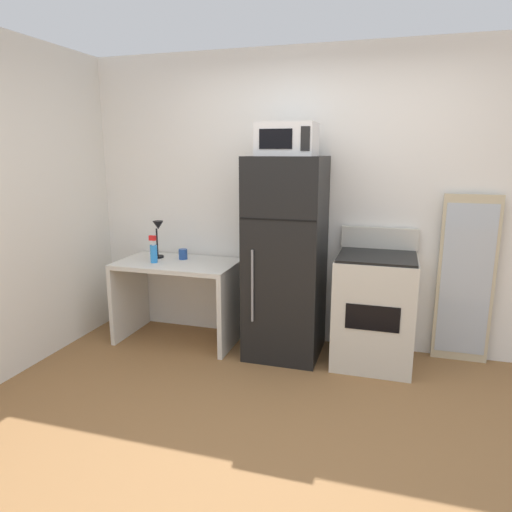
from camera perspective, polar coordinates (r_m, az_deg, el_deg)
ground_plane at (r=3.03m, az=1.62°, el=-22.03°), size 12.00×12.00×0.00m
wall_back_white at (r=4.18m, az=7.90°, el=6.72°), size 5.00×0.10×2.60m
desk at (r=4.33m, az=-9.53°, el=-3.69°), size 1.08×0.64×0.75m
desk_lamp at (r=4.40m, az=-11.96°, el=2.79°), size 0.14×0.12×0.35m
coffee_mug at (r=4.36m, az=-8.96°, el=0.23°), size 0.08×0.08×0.09m
spray_bottle at (r=4.26m, az=-12.48°, el=0.50°), size 0.06×0.06×0.25m
refrigerator at (r=3.92m, az=3.70°, el=-0.29°), size 0.62×0.65×1.69m
microwave at (r=3.80m, az=3.84°, el=14.12°), size 0.46×0.35×0.26m
oven_range at (r=3.95m, az=14.32°, el=-6.33°), size 0.63×0.61×1.10m
leaning_mirror at (r=4.17m, az=24.38°, el=-2.72°), size 0.44×0.03×1.40m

